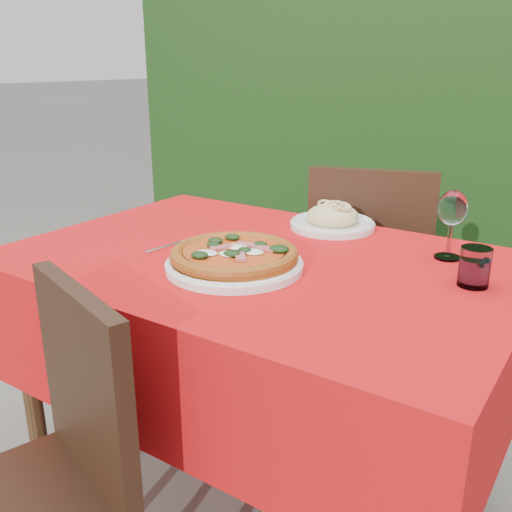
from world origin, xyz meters
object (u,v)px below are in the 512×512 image
Objects in this scene: pizza_plate at (234,258)px; water_glass at (474,269)px; chair_near at (47,469)px; wine_glass at (452,211)px; chair_far at (369,273)px; pasta_plate at (333,220)px; fork at (164,247)px.

pizza_plate is 3.97× the size of water_glass.
chair_near is 1.07m from wine_glass.
pizza_plate is at bearing -157.45° from water_glass.
chair_far is 10.18× the size of water_glass.
water_glass reaches higher than pasta_plate.
chair_far is at bearing 102.42° from chair_near.
pizza_plate is at bearing -94.36° from pasta_plate.
pizza_plate is 2.00× the size of wine_glass.
chair_far is 5.12× the size of wine_glass.
pasta_plate is (-0.00, -0.30, 0.26)m from chair_far.
pizza_plate is at bearing 98.33° from chair_near.
fork is at bearing -123.84° from pasta_plate.
wine_glass is 0.74m from fork.
water_glass is at bearing -27.42° from pasta_plate.
wine_glass is (-0.10, 0.15, 0.08)m from water_glass.
wine_glass is (0.36, -0.38, 0.36)m from chair_far.
chair_far is 2.56× the size of pizza_plate.
chair_near is at bearing 66.02° from chair_far.
pasta_plate is (0.12, 0.95, 0.30)m from chair_near.
wine_glass is (0.36, -0.09, 0.10)m from pasta_plate.
pizza_plate is 0.45m from pasta_plate.
chair_far is at bearing 89.12° from pasta_plate.
wine_glass is at bearing 42.20° from pizza_plate.
water_glass is at bearing 21.00° from fork.
water_glass is 0.77m from fork.
chair_near is 2.36× the size of pizza_plate.
chair_near is 0.97m from water_glass.
wine_glass reaches higher than pasta_plate.
pasta_plate reaches higher than pizza_plate.
chair_near reaches higher than pizza_plate.
wine_glass reaches higher than pizza_plate.
chair_far is at bearing 130.46° from water_glass.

